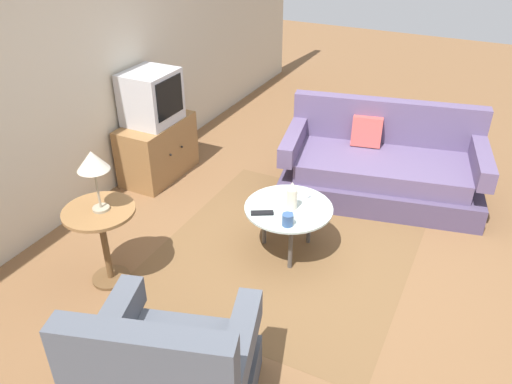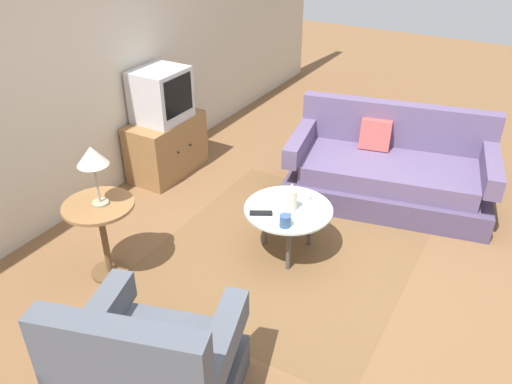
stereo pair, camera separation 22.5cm
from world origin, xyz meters
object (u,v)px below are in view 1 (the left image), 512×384
(television, at_px, (151,97))
(tv_remote_dark, at_px, (262,213))
(side_table, at_px, (102,230))
(tv_stand, at_px, (158,149))
(mug, at_px, (288,219))
(tv_remote_silver, at_px, (301,193))
(table_lamp, at_px, (93,163))
(coffee_table, at_px, (289,211))
(couch, at_px, (381,168))
(armchair, at_px, (171,379))
(vase, at_px, (292,196))

(television, bearing_deg, tv_remote_dark, -116.60)
(side_table, relative_size, tv_stand, 0.76)
(tv_stand, bearing_deg, mug, -114.93)
(tv_remote_silver, bearing_deg, table_lamp, 61.06)
(tv_stand, distance_m, table_lamp, 1.82)
(coffee_table, relative_size, tv_stand, 0.84)
(couch, distance_m, tv_stand, 2.26)
(tv_remote_dark, bearing_deg, couch, 38.97)
(tv_remote_dark, bearing_deg, tv_remote_silver, 40.03)
(tv_stand, relative_size, television, 1.63)
(armchair, bearing_deg, table_lamp, 127.52)
(mug, bearing_deg, vase, 16.09)
(armchair, height_order, vase, armchair)
(tv_remote_silver, bearing_deg, coffee_table, 100.93)
(couch, distance_m, coffee_table, 1.34)
(tv_stand, xyz_separation_m, television, (0.00, 0.01, 0.56))
(side_table, bearing_deg, tv_remote_silver, -43.17)
(tv_stand, height_order, mug, tv_stand)
(television, height_order, tv_remote_silver, television)
(television, xyz_separation_m, tv_remote_silver, (-0.38, -1.75, -0.42))
(coffee_table, distance_m, vase, 0.16)
(mug, height_order, tv_remote_dark, mug)
(side_table, xyz_separation_m, mug, (0.71, -1.18, 0.02))
(side_table, relative_size, tv_remote_dark, 3.59)
(armchair, bearing_deg, tv_remote_dark, 80.07)
(couch, xyz_separation_m, coffee_table, (-1.26, 0.44, 0.11))
(side_table, distance_m, vase, 1.45)
(armchair, bearing_deg, mug, 71.18)
(armchair, relative_size, television, 2.07)
(armchair, bearing_deg, couch, 65.53)
(tv_remote_silver, bearing_deg, tv_remote_dark, 83.18)
(tv_remote_dark, bearing_deg, side_table, -170.32)
(vase, bearing_deg, table_lamp, 130.27)
(couch, distance_m, table_lamp, 2.76)
(couch, xyz_separation_m, side_table, (-2.20, 1.52, 0.18))
(coffee_table, xyz_separation_m, tv_remote_dark, (-0.19, 0.15, 0.05))
(coffee_table, distance_m, television, 1.90)
(coffee_table, distance_m, tv_remote_dark, 0.24)
(television, bearing_deg, vase, -109.20)
(table_lamp, distance_m, tv_remote_silver, 1.69)
(tv_stand, distance_m, vase, 1.87)
(television, distance_m, tv_remote_silver, 1.84)
(tv_stand, bearing_deg, side_table, -157.59)
(coffee_table, xyz_separation_m, vase, (-0.00, -0.03, 0.15))
(couch, relative_size, coffee_table, 2.83)
(side_table, xyz_separation_m, tv_stand, (1.55, 0.64, -0.16))
(table_lamp, height_order, mug, table_lamp)
(vase, bearing_deg, mug, -163.91)
(television, relative_size, mug, 3.77)
(table_lamp, relative_size, tv_remote_silver, 2.54)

